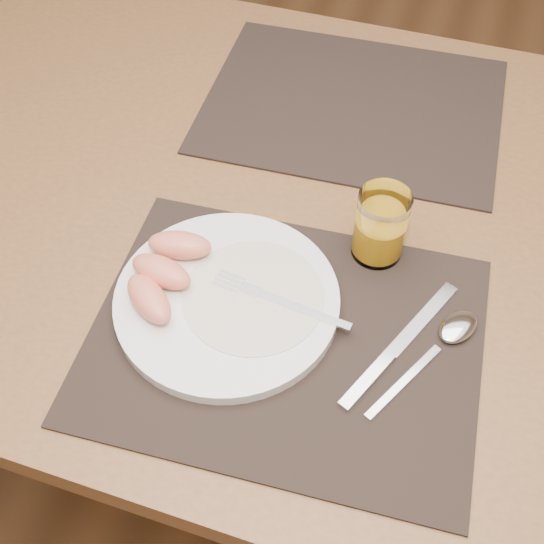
{
  "coord_description": "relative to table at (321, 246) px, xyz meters",
  "views": [
    {
      "loc": [
        0.13,
        -0.63,
        1.43
      ],
      "look_at": [
        -0.03,
        -0.15,
        0.77
      ],
      "focal_mm": 45.0,
      "sensor_mm": 36.0,
      "label": 1
    }
  ],
  "objects": [
    {
      "name": "spoon",
      "position": [
        0.2,
        -0.16,
        0.09
      ],
      "size": [
        0.11,
        0.18,
        0.01
      ],
      "color": "silver",
      "rests_on": "placemat_near"
    },
    {
      "name": "table",
      "position": [
        0.0,
        0.0,
        0.0
      ],
      "size": [
        1.4,
        0.9,
        0.75
      ],
      "color": "brown",
      "rests_on": "ground"
    },
    {
      "name": "plate",
      "position": [
        -0.07,
        -0.2,
        0.1
      ],
      "size": [
        0.27,
        0.27,
        0.02
      ],
      "primitive_type": "cylinder",
      "color": "white",
      "rests_on": "placemat_near"
    },
    {
      "name": "placemat_near",
      "position": [
        0.01,
        -0.22,
        0.09
      ],
      "size": [
        0.47,
        0.38,
        0.0
      ],
      "primitive_type": "cube",
      "rotation": [
        0.0,
        0.0,
        0.06
      ],
      "color": "black",
      "rests_on": "table"
    },
    {
      "name": "placemat_far",
      "position": [
        -0.01,
        0.22,
        0.09
      ],
      "size": [
        0.47,
        0.37,
        0.0
      ],
      "primitive_type": "cube",
      "rotation": [
        0.0,
        0.0,
        0.05
      ],
      "color": "black",
      "rests_on": "table"
    },
    {
      "name": "knife",
      "position": [
        0.14,
        -0.21,
        0.09
      ],
      "size": [
        0.1,
        0.21,
        0.01
      ],
      "color": "silver",
      "rests_on": "placemat_near"
    },
    {
      "name": "plate_dressing",
      "position": [
        -0.04,
        -0.19,
        0.1
      ],
      "size": [
        0.17,
        0.17,
        0.0
      ],
      "color": "white",
      "rests_on": "plate"
    },
    {
      "name": "grapefruit_wedges",
      "position": [
        -0.15,
        -0.2,
        0.12
      ],
      "size": [
        0.09,
        0.15,
        0.03
      ],
      "color": "#EB7F60",
      "rests_on": "plate"
    },
    {
      "name": "fork",
      "position": [
        -0.02,
        -0.18,
        0.11
      ],
      "size": [
        0.18,
        0.04,
        0.0
      ],
      "color": "silver",
      "rests_on": "plate"
    },
    {
      "name": "juice_glass",
      "position": [
        0.08,
        -0.06,
        0.13
      ],
      "size": [
        0.06,
        0.06,
        0.1
      ],
      "color": "white",
      "rests_on": "placemat_near"
    },
    {
      "name": "ground",
      "position": [
        0.0,
        0.0,
        -0.67
      ],
      "size": [
        5.0,
        5.0,
        0.0
      ],
      "primitive_type": "plane",
      "color": "brown",
      "rests_on": "ground"
    }
  ]
}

